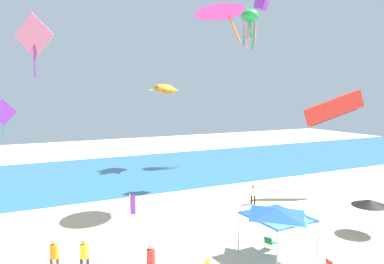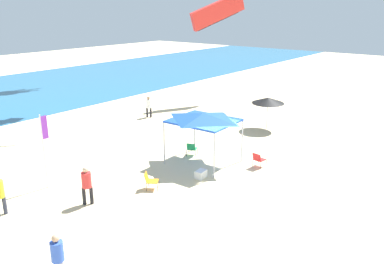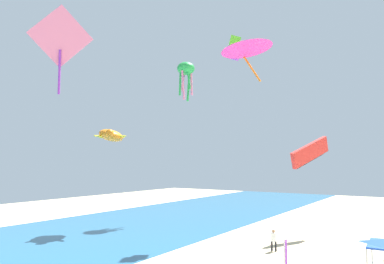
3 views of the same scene
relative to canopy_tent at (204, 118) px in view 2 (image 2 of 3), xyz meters
name	(u,v)px [view 2 (image 2 of 3)]	position (x,y,z in m)	size (l,w,h in m)	color
ground	(220,170)	(-0.14, -1.25, -2.64)	(120.00, 120.00, 0.10)	beige
canopy_tent	(204,118)	(0.00, 0.00, 0.00)	(3.02, 3.40, 2.85)	#B7B7BC
beach_umbrella	(268,100)	(7.89, 0.32, -0.53)	(2.26, 2.25, 2.30)	silver
folding_chair_right_of_tent	(192,148)	(0.43, 1.17, -2.12)	(0.78, 0.73, 0.82)	black
folding_chair_facing_ocean	(150,180)	(-4.21, -0.01, -2.12)	(0.78, 0.81, 0.82)	black
folding_chair_left_of_tent	(258,159)	(1.33, -2.69, -2.12)	(0.68, 0.59, 0.82)	black
cooler_box	(201,174)	(-1.72, -1.13, -2.39)	(0.66, 0.48, 0.40)	white
banner_flag	(44,144)	(-7.06, 3.94, -0.42)	(0.36, 0.06, 3.61)	silver
person_far_stroller	(149,105)	(4.98, 9.01, -1.62)	(0.39, 0.42, 1.65)	black
person_beachcomber	(87,182)	(-6.98, 1.06, -1.56)	(0.42, 0.42, 1.75)	black
person_by_tent	(57,254)	(-10.74, -2.42, -1.61)	(0.40, 0.44, 1.66)	slate
kite_parafoil_red	(218,12)	(12.99, 8.20, 5.25)	(5.28, 2.29, 3.31)	red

